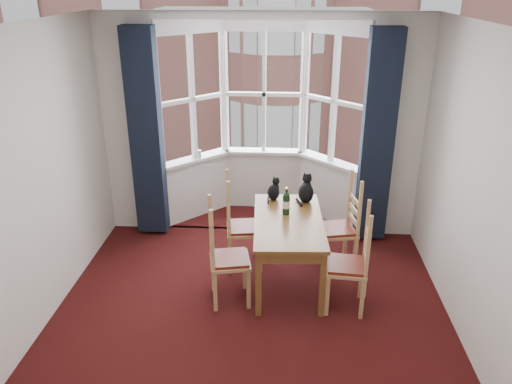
# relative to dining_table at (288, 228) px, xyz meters

# --- Properties ---
(floor) EXTENTS (4.50, 4.50, 0.00)m
(floor) POSITION_rel_dining_table_xyz_m (-0.36, -1.00, -0.66)
(floor) COLOR black
(floor) RESTS_ON ground
(ceiling) EXTENTS (4.50, 4.50, 0.00)m
(ceiling) POSITION_rel_dining_table_xyz_m (-0.36, -1.00, 2.14)
(ceiling) COLOR white
(ceiling) RESTS_ON floor
(wall_left) EXTENTS (0.00, 4.50, 4.50)m
(wall_left) POSITION_rel_dining_table_xyz_m (-2.36, -1.00, 0.74)
(wall_left) COLOR silver
(wall_left) RESTS_ON floor
(wall_right) EXTENTS (0.00, 4.50, 4.50)m
(wall_right) POSITION_rel_dining_table_xyz_m (1.64, -1.00, 0.74)
(wall_right) COLOR silver
(wall_right) RESTS_ON floor
(wall_back_pier_left) EXTENTS (0.70, 0.12, 2.80)m
(wall_back_pier_left) POSITION_rel_dining_table_xyz_m (-2.01, 1.25, 0.74)
(wall_back_pier_left) COLOR silver
(wall_back_pier_left) RESTS_ON floor
(wall_back_pier_right) EXTENTS (0.70, 0.12, 2.80)m
(wall_back_pier_right) POSITION_rel_dining_table_xyz_m (1.29, 1.25, 0.74)
(wall_back_pier_right) COLOR silver
(wall_back_pier_right) RESTS_ON floor
(bay_window) EXTENTS (2.76, 0.94, 2.80)m
(bay_window) POSITION_rel_dining_table_xyz_m (-0.36, 1.76, 0.74)
(bay_window) COLOR white
(bay_window) RESTS_ON floor
(curtain_left) EXTENTS (0.38, 0.22, 2.60)m
(curtain_left) POSITION_rel_dining_table_xyz_m (-1.78, 1.07, 0.69)
(curtain_left) COLOR black
(curtain_left) RESTS_ON floor
(curtain_right) EXTENTS (0.38, 0.22, 2.60)m
(curtain_right) POSITION_rel_dining_table_xyz_m (1.06, 1.07, 0.69)
(curtain_right) COLOR black
(curtain_right) RESTS_ON floor
(dining_table) EXTENTS (0.79, 1.40, 0.76)m
(dining_table) POSITION_rel_dining_table_xyz_m (0.00, 0.00, 0.00)
(dining_table) COLOR brown
(dining_table) RESTS_ON floor
(chair_left_near) EXTENTS (0.47, 0.49, 0.92)m
(chair_left_near) POSITION_rel_dining_table_xyz_m (-0.68, -0.41, -0.19)
(chair_left_near) COLOR tan
(chair_left_near) RESTS_ON floor
(chair_left_far) EXTENTS (0.45, 0.47, 0.92)m
(chair_left_far) POSITION_rel_dining_table_xyz_m (-0.59, 0.30, -0.19)
(chair_left_far) COLOR tan
(chair_left_far) RESTS_ON floor
(chair_right_near) EXTENTS (0.44, 0.46, 0.92)m
(chair_right_near) POSITION_rel_dining_table_xyz_m (0.68, -0.45, -0.19)
(chair_right_near) COLOR tan
(chair_right_near) RESTS_ON floor
(chair_right_far) EXTENTS (0.47, 0.49, 0.92)m
(chair_right_far) POSITION_rel_dining_table_xyz_m (0.66, 0.36, -0.19)
(chair_right_far) COLOR tan
(chair_right_far) RESTS_ON floor
(cat_left) EXTENTS (0.20, 0.23, 0.27)m
(cat_left) POSITION_rel_dining_table_xyz_m (-0.17, 0.54, 0.20)
(cat_left) COLOR black
(cat_left) RESTS_ON dining_table
(cat_right) EXTENTS (0.20, 0.27, 0.34)m
(cat_right) POSITION_rel_dining_table_xyz_m (0.20, 0.50, 0.23)
(cat_right) COLOR black
(cat_right) RESTS_ON dining_table
(wine_bottle) EXTENTS (0.08, 0.08, 0.31)m
(wine_bottle) POSITION_rel_dining_table_xyz_m (-0.03, 0.14, 0.23)
(wine_bottle) COLOR black
(wine_bottle) RESTS_ON dining_table
(candle_tall) EXTENTS (0.06, 0.06, 0.11)m
(candle_tall) POSITION_rel_dining_table_xyz_m (-1.23, 1.60, 0.27)
(candle_tall) COLOR white
(candle_tall) RESTS_ON bay_window
(street) EXTENTS (80.00, 80.00, 0.00)m
(street) POSITION_rel_dining_table_xyz_m (-0.36, 31.25, -6.66)
(street) COLOR #333335
(street) RESTS_ON ground
(tenement_building) EXTENTS (18.40, 7.80, 15.20)m
(tenement_building) POSITION_rel_dining_table_xyz_m (-0.36, 13.01, 0.94)
(tenement_building) COLOR #A05E52
(tenement_building) RESTS_ON street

